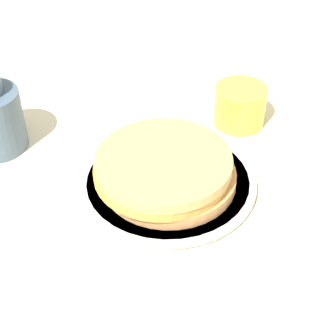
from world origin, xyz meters
TOP-DOWN VIEW (x-y plane):
  - ground_plane at (0.00, 0.00)m, footprint 4.00×4.00m
  - plate at (0.03, 0.01)m, footprint 0.25×0.25m
  - pancake_stack at (0.02, 0.00)m, footprint 0.19×0.19m
  - juice_glass at (0.10, 0.19)m, footprint 0.08×0.08m

SIDE VIEW (x-z plane):
  - ground_plane at x=0.00m, z-range 0.00..0.00m
  - plate at x=0.03m, z-range 0.00..0.01m
  - juice_glass at x=0.10m, z-range 0.00..0.06m
  - pancake_stack at x=0.02m, z-range 0.01..0.06m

